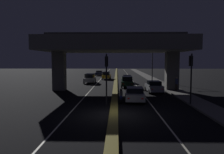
% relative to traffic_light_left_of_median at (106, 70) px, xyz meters
% --- Properties ---
extents(ground_plane, '(200.00, 200.00, 0.00)m').
position_rel_traffic_light_left_of_median_xyz_m(ground_plane, '(0.73, -3.58, -3.24)').
color(ground_plane, black).
extents(lane_line_left_inner, '(0.12, 126.00, 0.00)m').
position_rel_traffic_light_left_of_median_xyz_m(lane_line_left_inner, '(-2.76, 31.42, -3.24)').
color(lane_line_left_inner, beige).
rests_on(lane_line_left_inner, ground_plane).
extents(lane_line_right_inner, '(0.12, 126.00, 0.00)m').
position_rel_traffic_light_left_of_median_xyz_m(lane_line_right_inner, '(4.21, 31.42, -3.24)').
color(lane_line_right_inner, beige).
rests_on(lane_line_right_inner, ground_plane).
extents(median_divider, '(0.65, 126.00, 0.22)m').
position_rel_traffic_light_left_of_median_xyz_m(median_divider, '(0.73, 31.42, -3.14)').
color(median_divider, olive).
rests_on(median_divider, ground_plane).
extents(sidewalk_right, '(2.28, 126.00, 0.17)m').
position_rel_traffic_light_left_of_median_xyz_m(sidewalk_right, '(8.81, 24.42, -3.16)').
color(sidewalk_right, '#5B5956').
rests_on(sidewalk_right, ground_plane).
extents(elevated_overpass, '(19.80, 11.02, 8.09)m').
position_rel_traffic_light_left_of_median_xyz_m(elevated_overpass, '(0.73, 10.35, 2.86)').
color(elevated_overpass, slate).
rests_on(elevated_overpass, ground_plane).
extents(traffic_light_left_of_median, '(0.30, 0.49, 4.75)m').
position_rel_traffic_light_left_of_median_xyz_m(traffic_light_left_of_median, '(0.00, 0.00, 0.00)').
color(traffic_light_left_of_median, black).
rests_on(traffic_light_left_of_median, ground_plane).
extents(traffic_light_right_of_median, '(0.30, 0.49, 4.80)m').
position_rel_traffic_light_left_of_median_xyz_m(traffic_light_right_of_median, '(7.77, -0.00, 0.03)').
color(traffic_light_right_of_median, black).
rests_on(traffic_light_right_of_median, ground_plane).
extents(street_lamp, '(2.81, 0.32, 7.54)m').
position_rel_traffic_light_left_of_median_xyz_m(street_lamp, '(7.62, 23.74, 1.29)').
color(street_lamp, '#2D2D30').
rests_on(street_lamp, ground_plane).
extents(car_silver_lead, '(2.15, 4.44, 1.46)m').
position_rel_traffic_light_left_of_median_xyz_m(car_silver_lead, '(2.79, 1.97, -2.50)').
color(car_silver_lead, gray).
rests_on(car_silver_lead, ground_plane).
extents(car_silver_second, '(2.03, 4.16, 1.54)m').
position_rel_traffic_light_left_of_median_xyz_m(car_silver_second, '(5.80, 8.29, -2.46)').
color(car_silver_second, gray).
rests_on(car_silver_second, ground_plane).
extents(car_dark_green_third, '(1.96, 4.48, 1.71)m').
position_rel_traffic_light_left_of_median_xyz_m(car_dark_green_third, '(2.57, 14.26, -2.35)').
color(car_dark_green_third, black).
rests_on(car_dark_green_third, ground_plane).
extents(car_dark_green_fourth, '(2.01, 4.81, 1.46)m').
position_rel_traffic_light_left_of_median_xyz_m(car_dark_green_fourth, '(2.84, 21.28, -2.51)').
color(car_dark_green_fourth, black).
rests_on(car_dark_green_fourth, ground_plane).
extents(car_white_lead_oncoming, '(2.00, 4.72, 1.75)m').
position_rel_traffic_light_left_of_median_xyz_m(car_white_lead_oncoming, '(-4.12, 20.47, -2.34)').
color(car_white_lead_oncoming, silver).
rests_on(car_white_lead_oncoming, ground_plane).
extents(car_taxi_yellow_second_oncoming, '(1.97, 4.25, 1.69)m').
position_rel_traffic_light_left_of_median_xyz_m(car_taxi_yellow_second_oncoming, '(-1.41, 28.88, -2.36)').
color(car_taxi_yellow_second_oncoming, gold).
rests_on(car_taxi_yellow_second_oncoming, ground_plane).
extents(car_dark_blue_third_oncoming, '(2.01, 4.78, 1.35)m').
position_rel_traffic_light_left_of_median_xyz_m(car_dark_blue_third_oncoming, '(-4.10, 41.63, -2.53)').
color(car_dark_blue_third_oncoming, '#141938').
rests_on(car_dark_blue_third_oncoming, ground_plane).
extents(motorcycle_blue_filtering_near, '(0.32, 1.91, 1.38)m').
position_rel_traffic_light_left_of_median_xyz_m(motorcycle_blue_filtering_near, '(1.38, 1.23, -2.65)').
color(motorcycle_blue_filtering_near, black).
rests_on(motorcycle_blue_filtering_near, ground_plane).
extents(pedestrian_on_sidewalk, '(0.36, 0.36, 1.82)m').
position_rel_traffic_light_left_of_median_xyz_m(pedestrian_on_sidewalk, '(8.97, 9.13, -2.16)').
color(pedestrian_on_sidewalk, '#2D261E').
rests_on(pedestrian_on_sidewalk, sidewalk_right).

